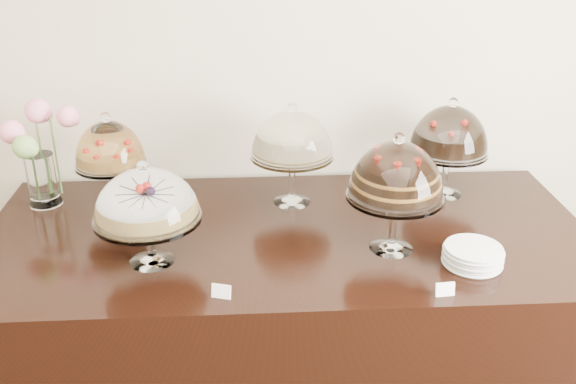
{
  "coord_description": "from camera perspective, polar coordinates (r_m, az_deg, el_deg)",
  "views": [
    {
      "loc": [
        0.05,
        0.4,
        2.01
      ],
      "look_at": [
        0.17,
        2.4,
        1.08
      ],
      "focal_mm": 40.0,
      "sensor_mm": 36.0,
      "label": 1
    }
  ],
  "objects": [
    {
      "name": "wall_back",
      "position": [
        2.65,
        -4.6,
        13.73
      ],
      "size": [
        5.0,
        0.04,
        3.0
      ],
      "primitive_type": "cube",
      "color": "beige",
      "rests_on": "ground"
    },
    {
      "name": "display_counter",
      "position": [
        2.58,
        -0.07,
        -12.3
      ],
      "size": [
        2.2,
        1.0,
        0.9
      ],
      "primitive_type": "cube",
      "color": "black",
      "rests_on": "ground"
    },
    {
      "name": "cake_stand_sugar_sponge",
      "position": [
        2.1,
        -12.5,
        -0.69
      ],
      "size": [
        0.35,
        0.35,
        0.36
      ],
      "color": "white",
      "rests_on": "display_counter"
    },
    {
      "name": "cake_stand_choco_layer",
      "position": [
        2.14,
        9.61,
        1.51
      ],
      "size": [
        0.33,
        0.33,
        0.42
      ],
      "color": "white",
      "rests_on": "display_counter"
    },
    {
      "name": "cake_stand_cheesecake",
      "position": [
        2.45,
        0.37,
        4.78
      ],
      "size": [
        0.33,
        0.33,
        0.41
      ],
      "color": "white",
      "rests_on": "display_counter"
    },
    {
      "name": "cake_stand_dark_choco",
      "position": [
        2.61,
        14.18,
        5.03
      ],
      "size": [
        0.32,
        0.32,
        0.4
      ],
      "color": "white",
      "rests_on": "display_counter"
    },
    {
      "name": "cake_stand_fruit_tart",
      "position": [
        2.5,
        -15.59,
        3.75
      ],
      "size": [
        0.27,
        0.27,
        0.39
      ],
      "color": "white",
      "rests_on": "display_counter"
    },
    {
      "name": "flower_vase",
      "position": [
        2.63,
        -21.36,
        3.39
      ],
      "size": [
        0.3,
        0.23,
        0.41
      ],
      "color": "white",
      "rests_on": "display_counter"
    },
    {
      "name": "plate_stack",
      "position": [
        2.21,
        16.11,
        -5.45
      ],
      "size": [
        0.19,
        0.19,
        0.06
      ],
      "color": "silver",
      "rests_on": "display_counter"
    },
    {
      "name": "price_card_left",
      "position": [
        1.97,
        -5.96,
        -8.78
      ],
      "size": [
        0.06,
        0.03,
        0.04
      ],
      "primitive_type": "cube",
      "rotation": [
        -0.21,
        0.0,
        -0.3
      ],
      "color": "white",
      "rests_on": "display_counter"
    },
    {
      "name": "price_card_right",
      "position": [
        2.03,
        13.79,
        -8.4
      ],
      "size": [
        0.06,
        0.02,
        0.04
      ],
      "primitive_type": "cube",
      "rotation": [
        -0.21,
        0.0,
        0.09
      ],
      "color": "white",
      "rests_on": "display_counter"
    }
  ]
}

